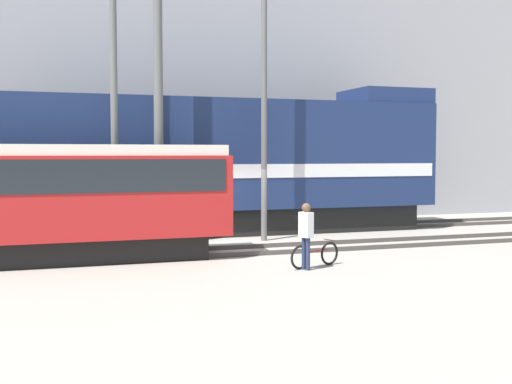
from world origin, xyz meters
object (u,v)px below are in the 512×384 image
person (306,229)px  bicycle (315,255)px  freight_locomotive (222,164)px  utility_pole_left (114,113)px  utility_pole_center (158,106)px  streetcar (30,196)px  utility_pole_right (264,101)px

person → bicycle: bearing=37.0°
freight_locomotive → bicycle: bearing=-87.0°
freight_locomotive → person: 8.25m
utility_pole_left → utility_pole_center: (1.43, 0.00, 0.26)m
streetcar → utility_pole_right: size_ratio=1.13×
freight_locomotive → utility_pole_left: 5.17m
bicycle → utility_pole_right: utility_pole_right is taller
freight_locomotive → utility_pole_right: size_ratio=1.76×
streetcar → bicycle: bearing=-22.8°
bicycle → utility_pole_center: bearing=120.8°
streetcar → utility_pole_left: utility_pole_left is taller
bicycle → utility_pole_left: size_ratio=0.19×
bicycle → person: bearing=-143.0°
person → utility_pole_right: (0.83, 5.72, 3.80)m
utility_pole_right → utility_pole_center: bearing=180.0°
person → utility_pole_right: size_ratio=0.18×
person → utility_pole_right: utility_pole_right is taller
utility_pole_left → bicycle: bearing=-49.3°
freight_locomotive → streetcar: freight_locomotive is taller
utility_pole_center → utility_pole_right: bearing=0.0°
streetcar → freight_locomotive: bearing=34.9°
person → utility_pole_center: utility_pole_center is taller
freight_locomotive → utility_pole_center: (-2.83, -2.38, 1.97)m
streetcar → person: (6.85, -3.33, -0.81)m
utility_pole_right → utility_pole_left: bearing=180.0°
freight_locomotive → bicycle: freight_locomotive is taller
bicycle → person: 0.89m
streetcar → bicycle: (7.24, -3.04, -1.56)m
person → streetcar: bearing=154.1°
freight_locomotive → utility_pole_left: size_ratio=1.96×
bicycle → person: person is taller
streetcar → utility_pole_left: (2.58, 2.38, 2.47)m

